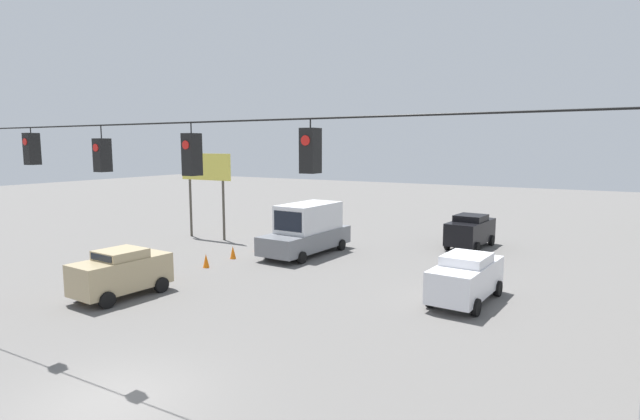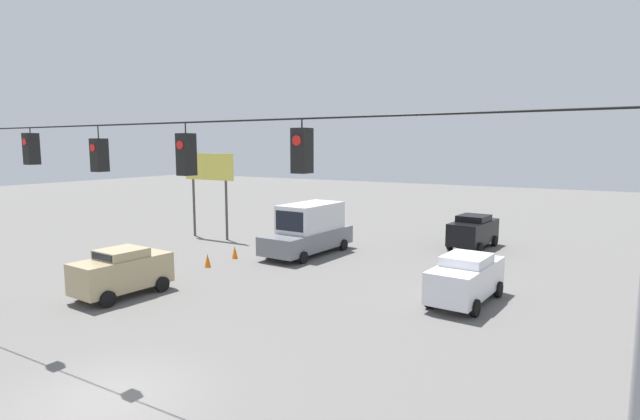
{
  "view_description": "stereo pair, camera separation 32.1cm",
  "coord_description": "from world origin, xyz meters",
  "px_view_note": "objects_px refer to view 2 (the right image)",
  "views": [
    {
      "loc": [
        -9.97,
        7.19,
        6.05
      ],
      "look_at": [
        0.5,
        -10.8,
        3.37
      ],
      "focal_mm": 28.0,
      "sensor_mm": 36.0,
      "label": 1
    },
    {
      "loc": [
        -10.24,
        7.02,
        6.05
      ],
      "look_at": [
        0.5,
        -10.8,
        3.37
      ],
      "focal_mm": 28.0,
      "sensor_mm": 36.0,
      "label": 2
    }
  ],
  "objects_px": {
    "traffic_cone_nearest": "(89,292)",
    "traffic_cone_fourth": "(208,260)",
    "overhead_signal_span": "(142,201)",
    "traffic_cone_fifth": "(235,252)",
    "sedan_tan_parked_shoulder": "(122,271)",
    "traffic_cone_second": "(132,281)",
    "roadside_billboard": "(209,175)",
    "traffic_cone_third": "(170,270)",
    "box_truck_grey_withflow_far": "(309,229)",
    "traffic_cone_farthest": "(259,245)",
    "sedan_white_oncoming_far": "(466,278)",
    "sedan_black_oncoming_deep": "(473,231)"
  },
  "relations": [
    {
      "from": "sedan_black_oncoming_deep",
      "to": "traffic_cone_fourth",
      "type": "distance_m",
      "value": 15.52
    },
    {
      "from": "traffic_cone_fourth",
      "to": "traffic_cone_fifth",
      "type": "relative_size",
      "value": 1.0
    },
    {
      "from": "sedan_black_oncoming_deep",
      "to": "sedan_tan_parked_shoulder",
      "type": "bearing_deg",
      "value": 60.12
    },
    {
      "from": "traffic_cone_nearest",
      "to": "sedan_white_oncoming_far",
      "type": "bearing_deg",
      "value": -149.45
    },
    {
      "from": "sedan_tan_parked_shoulder",
      "to": "roadside_billboard",
      "type": "distance_m",
      "value": 13.25
    },
    {
      "from": "box_truck_grey_withflow_far",
      "to": "traffic_cone_second",
      "type": "xyz_separation_m",
      "value": [
        2.65,
        9.88,
        -1.05
      ]
    },
    {
      "from": "sedan_tan_parked_shoulder",
      "to": "traffic_cone_second",
      "type": "relative_size",
      "value": 5.65
    },
    {
      "from": "traffic_cone_third",
      "to": "roadside_billboard",
      "type": "distance_m",
      "value": 10.69
    },
    {
      "from": "box_truck_grey_withflow_far",
      "to": "sedan_tan_parked_shoulder",
      "type": "relative_size",
      "value": 1.59
    },
    {
      "from": "traffic_cone_nearest",
      "to": "traffic_cone_second",
      "type": "xyz_separation_m",
      "value": [
        -0.1,
        -1.93,
        0.0
      ]
    },
    {
      "from": "traffic_cone_second",
      "to": "sedan_tan_parked_shoulder",
      "type": "bearing_deg",
      "value": 119.23
    },
    {
      "from": "traffic_cone_fourth",
      "to": "traffic_cone_farthest",
      "type": "bearing_deg",
      "value": -88.05
    },
    {
      "from": "traffic_cone_third",
      "to": "traffic_cone_nearest",
      "type": "bearing_deg",
      "value": 90.84
    },
    {
      "from": "traffic_cone_second",
      "to": "traffic_cone_fourth",
      "type": "relative_size",
      "value": 1.0
    },
    {
      "from": "box_truck_grey_withflow_far",
      "to": "traffic_cone_farthest",
      "type": "height_order",
      "value": "box_truck_grey_withflow_far"
    },
    {
      "from": "traffic_cone_nearest",
      "to": "traffic_cone_third",
      "type": "relative_size",
      "value": 1.0
    },
    {
      "from": "overhead_signal_span",
      "to": "sedan_white_oncoming_far",
      "type": "relative_size",
      "value": 4.75
    },
    {
      "from": "overhead_signal_span",
      "to": "box_truck_grey_withflow_far",
      "type": "xyz_separation_m",
      "value": [
        4.55,
        -15.02,
        -3.27
      ]
    },
    {
      "from": "overhead_signal_span",
      "to": "traffic_cone_second",
      "type": "bearing_deg",
      "value": -35.48
    },
    {
      "from": "overhead_signal_span",
      "to": "traffic_cone_fifth",
      "type": "height_order",
      "value": "overhead_signal_span"
    },
    {
      "from": "roadside_billboard",
      "to": "sedan_tan_parked_shoulder",
      "type": "bearing_deg",
      "value": 117.65
    },
    {
      "from": "traffic_cone_fifth",
      "to": "box_truck_grey_withflow_far",
      "type": "bearing_deg",
      "value": -132.01
    },
    {
      "from": "box_truck_grey_withflow_far",
      "to": "traffic_cone_third",
      "type": "height_order",
      "value": "box_truck_grey_withflow_far"
    },
    {
      "from": "overhead_signal_span",
      "to": "sedan_tan_parked_shoulder",
      "type": "height_order",
      "value": "overhead_signal_span"
    },
    {
      "from": "box_truck_grey_withflow_far",
      "to": "traffic_cone_third",
      "type": "xyz_separation_m",
      "value": [
        2.81,
        7.62,
        -1.05
      ]
    },
    {
      "from": "roadside_billboard",
      "to": "traffic_cone_third",
      "type": "bearing_deg",
      "value": 122.75
    },
    {
      "from": "overhead_signal_span",
      "to": "traffic_cone_fourth",
      "type": "height_order",
      "value": "overhead_signal_span"
    },
    {
      "from": "sedan_white_oncoming_far",
      "to": "traffic_cone_farthest",
      "type": "xyz_separation_m",
      "value": [
        12.75,
        -3.36,
        -0.63
      ]
    },
    {
      "from": "box_truck_grey_withflow_far",
      "to": "traffic_cone_farthest",
      "type": "relative_size",
      "value": 9.01
    },
    {
      "from": "sedan_white_oncoming_far",
      "to": "traffic_cone_nearest",
      "type": "relative_size",
      "value": 6.52
    },
    {
      "from": "sedan_black_oncoming_deep",
      "to": "traffic_cone_fourth",
      "type": "relative_size",
      "value": 6.14
    },
    {
      "from": "sedan_white_oncoming_far",
      "to": "traffic_cone_second",
      "type": "distance_m",
      "value": 13.78
    },
    {
      "from": "traffic_cone_nearest",
      "to": "traffic_cone_fourth",
      "type": "relative_size",
      "value": 1.0
    },
    {
      "from": "sedan_tan_parked_shoulder",
      "to": "traffic_cone_nearest",
      "type": "height_order",
      "value": "sedan_tan_parked_shoulder"
    },
    {
      "from": "traffic_cone_fifth",
      "to": "traffic_cone_farthest",
      "type": "height_order",
      "value": "same"
    },
    {
      "from": "roadside_billboard",
      "to": "box_truck_grey_withflow_far",
      "type": "bearing_deg",
      "value": 174.61
    },
    {
      "from": "traffic_cone_fourth",
      "to": "traffic_cone_farthest",
      "type": "relative_size",
      "value": 1.0
    },
    {
      "from": "box_truck_grey_withflow_far",
      "to": "roadside_billboard",
      "type": "relative_size",
      "value": 1.13
    },
    {
      "from": "sedan_black_oncoming_deep",
      "to": "traffic_cone_third",
      "type": "distance_m",
      "value": 17.41
    },
    {
      "from": "traffic_cone_fifth",
      "to": "traffic_cone_farthest",
      "type": "xyz_separation_m",
      "value": [
        0.02,
        -2.14,
        0.0
      ]
    },
    {
      "from": "sedan_white_oncoming_far",
      "to": "traffic_cone_fourth",
      "type": "relative_size",
      "value": 6.52
    },
    {
      "from": "overhead_signal_span",
      "to": "box_truck_grey_withflow_far",
      "type": "distance_m",
      "value": 16.03
    },
    {
      "from": "traffic_cone_fifth",
      "to": "sedan_tan_parked_shoulder",
      "type": "bearing_deg",
      "value": 94.23
    },
    {
      "from": "overhead_signal_span",
      "to": "roadside_billboard",
      "type": "relative_size",
      "value": 3.88
    },
    {
      "from": "overhead_signal_span",
      "to": "roadside_billboard",
      "type": "xyz_separation_m",
      "value": [
        12.76,
        -15.79,
        -0.5
      ]
    },
    {
      "from": "box_truck_grey_withflow_far",
      "to": "traffic_cone_nearest",
      "type": "bearing_deg",
      "value": 76.89
    },
    {
      "from": "sedan_tan_parked_shoulder",
      "to": "traffic_cone_farthest",
      "type": "distance_m",
      "value": 9.7
    },
    {
      "from": "roadside_billboard",
      "to": "traffic_cone_fourth",
      "type": "bearing_deg",
      "value": 132.31
    },
    {
      "from": "overhead_signal_span",
      "to": "roadside_billboard",
      "type": "distance_m",
      "value": 20.31
    },
    {
      "from": "traffic_cone_second",
      "to": "roadside_billboard",
      "type": "relative_size",
      "value": 0.13
    }
  ]
}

